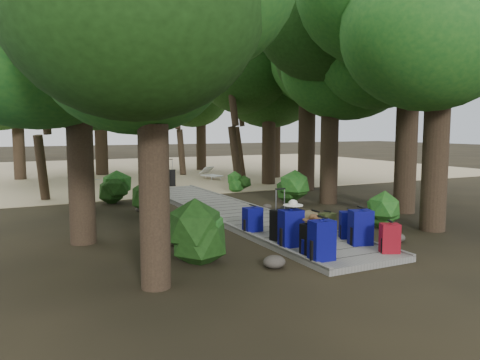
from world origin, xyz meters
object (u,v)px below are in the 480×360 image
duffel_right_khaki (315,220)px  duffel_right_black (292,215)px  suitcase_on_boardwalk (280,224)px  backpack_left_b (311,237)px  backpack_right_b (361,226)px  backpack_left_c (291,226)px  sun_lounger (212,173)px  lone_suitcase_on_sand (170,178)px  backpack_right_a (390,237)px  backpack_right_d (327,222)px  backpack_left_d (253,218)px  kayak (85,182)px  backpack_right_c (349,223)px  backpack_left_a (322,238)px

duffel_right_khaki → duffel_right_black: bearing=98.8°
duffel_right_black → suitcase_on_boardwalk: size_ratio=0.95×
backpack_left_b → backpack_right_b: 1.36m
backpack_left_c → sun_lounger: size_ratio=0.47×
lone_suitcase_on_sand → duffel_right_khaki: bearing=-75.7°
backpack_right_a → duffel_right_khaki: (0.02, 2.45, -0.12)m
duffel_right_black → sun_lounger: size_ratio=0.36×
backpack_right_d → sun_lounger: 12.77m
backpack_left_d → kayak: backpack_left_d is taller
backpack_right_c → suitcase_on_boardwalk: 1.50m
backpack_left_b → backpack_right_c: bearing=21.7°
backpack_right_d → lone_suitcase_on_sand: size_ratio=0.72×
backpack_left_a → backpack_left_b: 0.41m
backpack_right_d → duffel_right_khaki: (0.07, 0.55, -0.06)m
backpack_right_c → backpack_right_d: 0.63m
backpack_right_a → backpack_right_b: (-0.08, 0.73, 0.08)m
suitcase_on_boardwalk → kayak: size_ratio=0.20×
backpack_left_d → backpack_right_a: (1.47, -2.82, 0.00)m
kayak → backpack_right_d: bearing=-82.1°
backpack_right_c → kayak: backpack_right_c is taller
backpack_left_b → duffel_right_khaki: size_ratio=1.11×
backpack_left_a → kayak: 14.26m
backpack_left_a → sun_lounger: backpack_left_a is taller
backpack_left_d → duffel_right_black: (1.36, 0.44, -0.11)m
backpack_right_b → suitcase_on_boardwalk: backpack_right_b is taller
backpack_right_b → backpack_left_d: bearing=138.2°
duffel_right_khaki → duffel_right_black: size_ratio=0.96×
suitcase_on_boardwalk → kayak: 12.60m
duffel_right_black → lone_suitcase_on_sand: lone_suitcase_on_sand is taller
duffel_right_black → backpack_left_b: bearing=-111.7°
backpack_left_d → duffel_right_black: bearing=16.7°
backpack_left_a → backpack_right_c: size_ratio=1.25×
backpack_left_d → backpack_left_a: bearing=-91.3°
backpack_left_a → backpack_left_b: backpack_left_a is taller
backpack_left_b → backpack_right_a: bearing=-25.6°
backpack_left_b → backpack_right_a: backpack_left_b is taller
backpack_right_c → backpack_right_d: bearing=126.6°
backpack_left_d → backpack_left_b: bearing=-90.1°
backpack_left_b → lone_suitcase_on_sand: (1.12, 12.07, -0.07)m
backpack_left_a → backpack_right_d: size_ratio=1.58×
backpack_right_c → suitcase_on_boardwalk: suitcase_on_boardwalk is taller
backpack_left_a → suitcase_on_boardwalk: (0.15, 1.70, -0.08)m
suitcase_on_boardwalk → lone_suitcase_on_sand: size_ratio=0.92×
backpack_right_a → backpack_right_d: bearing=116.3°
backpack_right_b → kayak: backpack_right_b is taller
backpack_right_a → suitcase_on_boardwalk: size_ratio=0.96×
backpack_right_d → duffel_right_black: backpack_right_d is taller
backpack_right_a → backpack_right_c: bearing=111.9°
lone_suitcase_on_sand → backpack_left_c: bearing=-83.2°
backpack_right_a → backpack_right_b: size_ratio=0.79×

